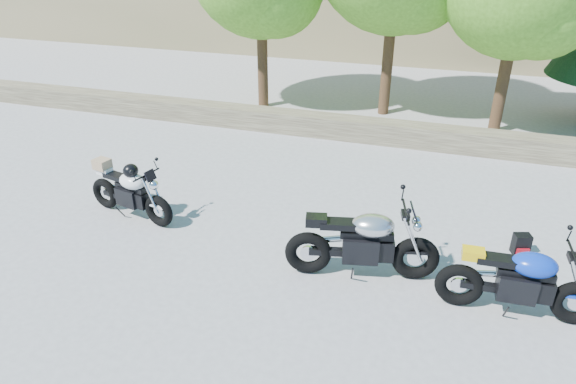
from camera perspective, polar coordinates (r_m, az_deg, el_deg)
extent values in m
plane|color=gray|center=(7.78, -3.68, -7.96)|extent=(90.00, 90.00, 0.00)
cube|color=#4D4233|center=(12.38, 5.50, 7.22)|extent=(22.00, 0.55, 0.50)
cylinder|color=#382314|center=(14.28, -2.87, 15.31)|extent=(0.28, 0.28, 3.02)
cylinder|color=#382314|center=(13.86, 11.10, 15.20)|extent=(0.28, 0.28, 3.36)
cylinder|color=#382314|center=(13.29, 22.93, 12.08)|extent=(0.28, 0.28, 2.91)
sphere|color=#417C1B|center=(12.78, 26.63, 18.07)|extent=(2.29, 2.29, 2.29)
torus|color=black|center=(7.51, 13.96, -7.16)|extent=(0.69, 0.31, 0.67)
torus|color=black|center=(7.40, 2.25, -6.77)|extent=(0.69, 0.31, 0.67)
cylinder|color=silver|center=(7.51, 13.96, -7.16)|extent=(0.23, 0.09, 0.23)
cylinder|color=silver|center=(7.40, 2.25, -6.77)|extent=(0.23, 0.09, 0.23)
cube|color=black|center=(7.35, 8.05, -6.18)|extent=(0.56, 0.42, 0.38)
cube|color=black|center=(7.23, 8.75, -4.67)|extent=(0.75, 0.32, 0.11)
ellipsoid|color=silver|center=(7.16, 9.42, -3.69)|extent=(0.68, 0.53, 0.32)
cube|color=black|center=(7.13, 5.71, -3.55)|extent=(0.56, 0.34, 0.09)
cube|color=black|center=(7.11, 3.18, -3.16)|extent=(0.33, 0.27, 0.14)
cylinder|color=black|center=(7.09, 12.96, -2.13)|extent=(0.18, 0.68, 0.03)
sphere|color=silver|center=(7.20, 14.13, -3.42)|extent=(0.19, 0.19, 0.19)
torus|color=black|center=(8.81, -14.15, -2.06)|extent=(0.58, 0.26, 0.56)
torus|color=black|center=(9.67, -19.63, -0.13)|extent=(0.58, 0.26, 0.56)
cylinder|color=silver|center=(8.81, -14.15, -2.06)|extent=(0.20, 0.08, 0.19)
cylinder|color=silver|center=(9.67, -19.63, -0.13)|extent=(0.20, 0.08, 0.19)
cube|color=black|center=(9.19, -17.18, -0.45)|extent=(0.47, 0.35, 0.32)
cube|color=black|center=(9.07, -17.08, 0.54)|extent=(0.63, 0.27, 0.09)
ellipsoid|color=silver|center=(8.97, -16.91, 1.16)|extent=(0.57, 0.44, 0.27)
cube|color=black|center=(9.24, -18.58, 1.68)|extent=(0.47, 0.29, 0.08)
cube|color=silver|center=(9.42, -19.70, 2.22)|extent=(0.28, 0.23, 0.11)
cylinder|color=black|center=(8.65, -15.47, 1.85)|extent=(0.15, 0.57, 0.03)
sphere|color=silver|center=(8.62, -14.68, 0.76)|extent=(0.16, 0.16, 0.16)
ellipsoid|color=black|center=(8.89, -17.08, 2.28)|extent=(0.30, 0.31, 0.23)
cube|color=#967757|center=(9.39, -19.96, 2.94)|extent=(0.31, 0.28, 0.18)
torus|color=black|center=(7.19, 18.46, -9.77)|extent=(0.63, 0.19, 0.63)
cylinder|color=silver|center=(7.19, 18.46, -9.77)|extent=(0.22, 0.05, 0.22)
cube|color=black|center=(7.23, 24.06, -9.53)|extent=(0.48, 0.32, 0.35)
cube|color=black|center=(7.13, 24.93, -8.18)|extent=(0.69, 0.19, 0.10)
ellipsoid|color=#0B2FAC|center=(7.07, 25.69, -7.32)|extent=(0.58, 0.41, 0.30)
cube|color=black|center=(6.99, 22.23, -6.98)|extent=(0.50, 0.24, 0.09)
cube|color=gold|center=(6.92, 19.89, -6.47)|extent=(0.28, 0.21, 0.13)
cylinder|color=black|center=(7.06, 29.16, -6.08)|extent=(0.06, 0.65, 0.03)
cube|color=black|center=(8.67, 24.48, -5.28)|extent=(0.29, 0.24, 0.33)
cube|color=#9E0D18|center=(8.64, 24.62, -6.17)|extent=(0.19, 0.09, 0.14)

